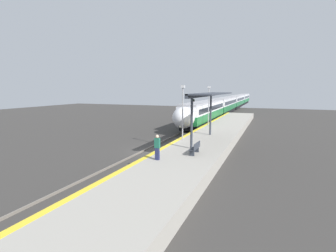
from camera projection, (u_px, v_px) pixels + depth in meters
The scene contains 11 objects.
ground_plane at pixel (154, 151), 24.44m from camera, with size 120.00×120.00×0.00m, color #383533.
rail_left at pixel (147, 149), 24.69m from camera, with size 0.08×90.00×0.15m, color slate.
rail_right at pixel (161, 151), 24.17m from camera, with size 0.08×90.00×0.15m, color slate.
train at pixel (230, 103), 67.53m from camera, with size 2.87×80.03×3.72m.
platform_right at pixel (198, 150), 22.82m from camera, with size 5.03×64.00×0.93m.
platform_bench at pixel (195, 148), 19.35m from camera, with size 0.44×1.62×0.89m.
person_waiting at pixel (157, 147), 17.74m from camera, with size 0.36×0.23×1.73m.
railway_signal at pixel (194, 108), 45.44m from camera, with size 0.28×0.28×3.96m.
lamppost_near at pixel (183, 109), 24.57m from camera, with size 0.36×0.20×5.13m.
lamppost_mid at pixel (209, 103), 34.42m from camera, with size 0.36×0.20×5.13m.
station_canopy at pixel (209, 97), 23.64m from camera, with size 2.02×9.87×4.43m.
Camera 1 is at (10.08, -21.67, 5.75)m, focal length 28.00 mm.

